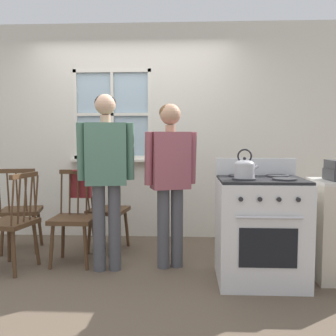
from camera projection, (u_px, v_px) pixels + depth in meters
name	position (u px, v px, depth m)	size (l,w,h in m)	color
ground_plane	(113.00, 275.00, 3.49)	(16.00, 16.00, 0.00)	brown
wall_back	(134.00, 133.00, 4.78)	(6.40, 0.16, 2.70)	silver
chair_by_window	(74.00, 219.00, 3.79)	(0.43, 0.41, 0.95)	#4C331E
chair_near_wall	(12.00, 224.00, 3.60)	(0.48, 0.50, 0.95)	#4C331E
chair_center_cluster	(21.00, 212.00, 4.19)	(0.50, 0.48, 0.95)	#4C331E
chair_near_stove	(106.00, 211.00, 4.24)	(0.46, 0.48, 0.95)	#4C331E
person_elderly_left	(106.00, 166.00, 3.53)	(0.55, 0.27, 1.68)	#4C4C51
person_teen_center	(170.00, 170.00, 3.62)	(0.52, 0.31, 1.60)	#4C4C51
stove	(260.00, 229.00, 3.31)	(0.75, 0.68, 1.08)	silver
kettle	(245.00, 168.00, 3.14)	(0.21, 0.17, 0.25)	#B7B7BC
potted_plant	(120.00, 153.00, 4.72)	(0.16, 0.16, 0.29)	beige
handbag	(80.00, 185.00, 4.00)	(0.22, 0.19, 0.31)	maroon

